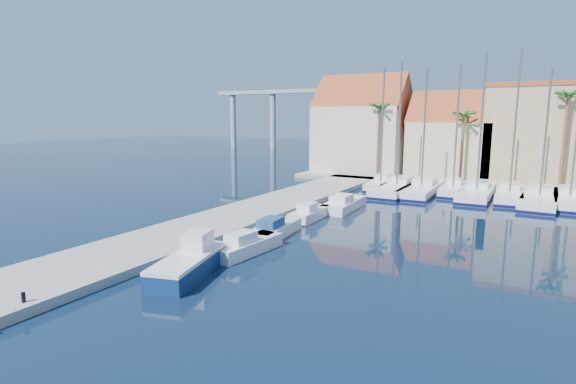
% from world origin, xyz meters
% --- Properties ---
extents(ground, '(260.00, 260.00, 0.00)m').
position_xyz_m(ground, '(0.00, 0.00, 0.00)').
color(ground, black).
rests_on(ground, ground).
extents(quay_west, '(6.00, 77.00, 0.50)m').
position_xyz_m(quay_west, '(-9.00, 13.50, 0.25)').
color(quay_west, gray).
rests_on(quay_west, ground).
extents(shore_north, '(54.00, 16.00, 0.50)m').
position_xyz_m(shore_north, '(10.00, 48.00, 0.25)').
color(shore_north, gray).
rests_on(shore_north, ground).
extents(bollard, '(0.18, 0.18, 0.44)m').
position_xyz_m(bollard, '(-6.60, -3.00, 0.72)').
color(bollard, black).
rests_on(bollard, quay_west).
extents(fishing_boat, '(3.50, 6.24, 2.08)m').
position_xyz_m(fishing_boat, '(-3.73, 4.16, 0.69)').
color(fishing_boat, navy).
rests_on(fishing_boat, ground).
extents(motorboat_west_0, '(2.12, 5.39, 1.40)m').
position_xyz_m(motorboat_west_0, '(-3.25, 8.66, 0.51)').
color(motorboat_west_0, white).
rests_on(motorboat_west_0, ground).
extents(motorboat_west_1, '(2.31, 5.74, 1.40)m').
position_xyz_m(motorboat_west_1, '(-3.78, 12.83, 0.51)').
color(motorboat_west_1, white).
rests_on(motorboat_west_1, ground).
extents(motorboat_west_2, '(1.75, 5.10, 1.40)m').
position_xyz_m(motorboat_west_2, '(-3.98, 18.80, 0.51)').
color(motorboat_west_2, white).
rests_on(motorboat_west_2, ground).
extents(motorboat_west_3, '(2.49, 6.83, 1.40)m').
position_xyz_m(motorboat_west_3, '(-3.11, 23.79, 0.51)').
color(motorboat_west_3, white).
rests_on(motorboat_west_3, ground).
extents(sailboat_0, '(2.68, 8.23, 13.62)m').
position_xyz_m(sailboat_0, '(-3.72, 36.64, 0.65)').
color(sailboat_0, white).
rests_on(sailboat_0, ground).
extents(sailboat_1, '(3.23, 11.85, 13.77)m').
position_xyz_m(sailboat_1, '(-1.28, 35.09, 0.57)').
color(sailboat_1, white).
rests_on(sailboat_1, ground).
extents(sailboat_2, '(3.31, 11.88, 13.14)m').
position_xyz_m(sailboat_2, '(1.19, 35.65, 0.57)').
color(sailboat_2, white).
rests_on(sailboat_2, ground).
extents(sailboat_3, '(2.41, 8.13, 13.40)m').
position_xyz_m(sailboat_3, '(4.14, 37.00, 0.64)').
color(sailboat_3, white).
rests_on(sailboat_3, ground).
extents(sailboat_4, '(3.00, 11.12, 14.32)m').
position_xyz_m(sailboat_4, '(6.63, 36.05, 0.59)').
color(sailboat_4, white).
rests_on(sailboat_4, ground).
extents(sailboat_5, '(2.94, 9.63, 14.48)m').
position_xyz_m(sailboat_5, '(9.61, 36.19, 0.62)').
color(sailboat_5, white).
rests_on(sailboat_5, ground).
extents(sailboat_6, '(3.59, 11.65, 12.66)m').
position_xyz_m(sailboat_6, '(12.28, 35.28, 0.57)').
color(sailboat_6, white).
rests_on(sailboat_6, ground).
extents(sailboat_7, '(2.80, 10.45, 11.41)m').
position_xyz_m(sailboat_7, '(14.72, 36.26, 0.57)').
color(sailboat_7, white).
rests_on(sailboat_7, ground).
extents(building_0, '(12.30, 9.00, 13.50)m').
position_xyz_m(building_0, '(-10.00, 47.00, 6.52)').
color(building_0, beige).
rests_on(building_0, shore_north).
extents(building_1, '(10.30, 8.00, 11.00)m').
position_xyz_m(building_1, '(2.00, 47.00, 5.30)').
color(building_1, '#C0B187').
rests_on(building_1, shore_north).
extents(building_2, '(14.20, 10.20, 11.50)m').
position_xyz_m(building_2, '(13.00, 48.00, 6.26)').
color(building_2, tan).
rests_on(building_2, shore_north).
extents(palm_0, '(2.60, 2.60, 10.15)m').
position_xyz_m(palm_0, '(-6.00, 42.00, 9.08)').
color(palm_0, brown).
rests_on(palm_0, shore_north).
extents(palm_1, '(2.60, 2.60, 9.15)m').
position_xyz_m(palm_1, '(4.00, 42.00, 8.14)').
color(palm_1, brown).
rests_on(palm_1, shore_north).
extents(palm_2, '(2.60, 2.60, 11.15)m').
position_xyz_m(palm_2, '(14.00, 42.00, 10.02)').
color(palm_2, brown).
rests_on(palm_2, shore_north).
extents(viaduct, '(48.00, 2.20, 14.45)m').
position_xyz_m(viaduct, '(-39.07, 82.00, 10.25)').
color(viaduct, '#9E9E99').
rests_on(viaduct, ground).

